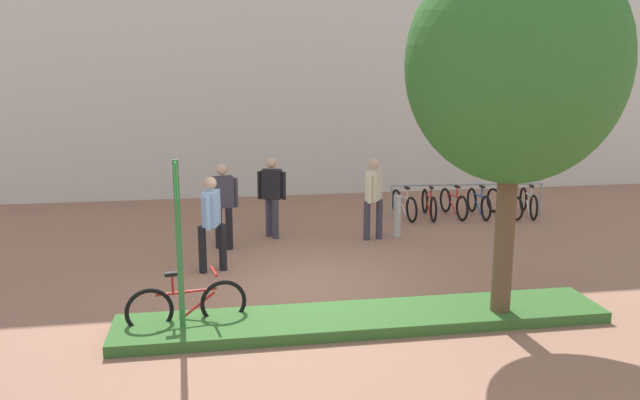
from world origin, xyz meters
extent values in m
plane|color=#936651|center=(0.00, 0.00, 0.00)|extent=(60.00, 60.00, 0.00)
cube|color=silver|center=(0.00, 8.34, 5.00)|extent=(28.00, 1.20, 10.00)
cube|color=#336028|center=(0.59, -1.54, 0.08)|extent=(7.00, 1.10, 0.16)
cylinder|color=brown|center=(2.56, -1.73, 1.24)|extent=(0.28, 0.28, 2.48)
ellipsoid|color=#2D6628|center=(2.56, -1.73, 3.65)|extent=(2.94, 2.94, 3.23)
cylinder|color=#2D7238|center=(-1.94, -1.54, 1.22)|extent=(0.08, 0.08, 2.44)
cube|color=#198C33|center=(-1.94, -1.54, 2.16)|extent=(0.05, 0.36, 0.52)
cube|color=white|center=(-1.94, -1.54, 2.16)|extent=(0.05, 0.30, 0.44)
torus|color=black|center=(-2.39, -1.39, 0.33)|extent=(0.66, 0.17, 0.66)
torus|color=black|center=(-1.38, -1.22, 0.33)|extent=(0.66, 0.17, 0.66)
cylinder|color=red|center=(-1.88, -1.31, 0.55)|extent=(0.83, 0.18, 0.04)
cylinder|color=red|center=(-1.79, -1.29, 0.30)|extent=(0.60, 0.14, 0.44)
cylinder|color=red|center=(-2.07, -1.34, 0.67)|extent=(0.04, 0.04, 0.28)
cube|color=black|center=(-2.07, -1.34, 0.83)|extent=(0.21, 0.11, 0.05)
cylinder|color=red|center=(-1.50, -1.24, 0.81)|extent=(0.11, 0.42, 0.04)
cylinder|color=#99999E|center=(2.71, 4.65, 0.40)|extent=(0.06, 0.06, 0.80)
cylinder|color=#99999E|center=(6.39, 4.32, 0.40)|extent=(0.06, 0.06, 0.80)
cylinder|color=#99999E|center=(4.55, 4.49, 0.80)|extent=(3.69, 0.39, 0.06)
torus|color=black|center=(3.06, 4.14, 0.30)|extent=(0.12, 0.61, 0.61)
torus|color=black|center=(2.96, 5.07, 0.30)|extent=(0.12, 0.61, 0.61)
cylinder|color=silver|center=(3.01, 4.61, 0.51)|extent=(0.11, 0.77, 0.03)
cylinder|color=silver|center=(3.00, 4.70, 0.27)|extent=(0.09, 0.56, 0.40)
cylinder|color=silver|center=(3.03, 4.44, 0.62)|extent=(0.03, 0.03, 0.26)
cube|color=black|center=(3.03, 4.44, 0.76)|extent=(0.09, 0.19, 0.05)
cylinder|color=silver|center=(2.97, 4.96, 0.75)|extent=(0.39, 0.08, 0.04)
torus|color=black|center=(3.58, 4.09, 0.30)|extent=(0.12, 0.61, 0.61)
torus|color=black|center=(3.68, 5.02, 0.30)|extent=(0.12, 0.61, 0.61)
cylinder|color=red|center=(3.63, 4.55, 0.51)|extent=(0.12, 0.77, 0.03)
cylinder|color=red|center=(3.64, 4.65, 0.27)|extent=(0.09, 0.56, 0.40)
cylinder|color=red|center=(3.61, 4.39, 0.62)|extent=(0.03, 0.03, 0.26)
cube|color=black|center=(3.61, 4.39, 0.76)|extent=(0.09, 0.19, 0.05)
cylinder|color=red|center=(3.67, 4.91, 0.75)|extent=(0.39, 0.08, 0.04)
torus|color=black|center=(4.28, 4.09, 0.30)|extent=(0.10, 0.61, 0.61)
torus|color=black|center=(4.21, 5.02, 0.30)|extent=(0.10, 0.61, 0.61)
cylinder|color=red|center=(4.25, 4.56, 0.51)|extent=(0.09, 0.77, 0.03)
cylinder|color=red|center=(4.24, 4.65, 0.27)|extent=(0.07, 0.56, 0.40)
cylinder|color=red|center=(4.26, 4.39, 0.62)|extent=(0.03, 0.03, 0.26)
cube|color=black|center=(4.26, 4.39, 0.76)|extent=(0.09, 0.19, 0.05)
cylinder|color=red|center=(4.22, 4.91, 0.75)|extent=(0.39, 0.06, 0.04)
torus|color=black|center=(4.84, 4.00, 0.30)|extent=(0.08, 0.61, 0.61)
torus|color=black|center=(4.87, 4.94, 0.30)|extent=(0.08, 0.61, 0.61)
cylinder|color=#194CA5|center=(4.86, 4.47, 0.51)|extent=(0.06, 0.77, 0.03)
cylinder|color=#194CA5|center=(4.86, 4.57, 0.27)|extent=(0.05, 0.56, 0.40)
cylinder|color=#194CA5|center=(4.85, 4.30, 0.62)|extent=(0.03, 0.03, 0.26)
cube|color=black|center=(4.85, 4.30, 0.76)|extent=(0.08, 0.19, 0.05)
cylinder|color=#194CA5|center=(4.87, 4.83, 0.75)|extent=(0.39, 0.05, 0.04)
torus|color=black|center=(5.53, 3.90, 0.30)|extent=(0.14, 0.61, 0.61)
torus|color=black|center=(5.40, 4.83, 0.30)|extent=(0.14, 0.61, 0.61)
cylinder|color=silver|center=(5.47, 4.36, 0.51)|extent=(0.14, 0.77, 0.03)
cylinder|color=silver|center=(5.45, 4.45, 0.27)|extent=(0.11, 0.56, 0.40)
cylinder|color=silver|center=(5.49, 4.19, 0.62)|extent=(0.03, 0.03, 0.26)
cube|color=black|center=(5.49, 4.19, 0.76)|extent=(0.10, 0.19, 0.05)
cylinder|color=silver|center=(5.42, 4.72, 0.75)|extent=(0.39, 0.09, 0.04)
torus|color=black|center=(5.99, 3.88, 0.30)|extent=(0.18, 0.61, 0.61)
torus|color=black|center=(6.18, 4.80, 0.30)|extent=(0.18, 0.61, 0.61)
cylinder|color=silver|center=(6.08, 4.34, 0.51)|extent=(0.19, 0.76, 0.03)
cylinder|color=silver|center=(6.10, 4.43, 0.27)|extent=(0.15, 0.55, 0.40)
cylinder|color=silver|center=(6.05, 4.18, 0.62)|extent=(0.03, 0.03, 0.26)
cube|color=black|center=(6.05, 4.18, 0.76)|extent=(0.11, 0.20, 0.05)
cylinder|color=silver|center=(6.16, 4.69, 0.75)|extent=(0.39, 0.12, 0.04)
cylinder|color=#ADADB2|center=(2.36, 2.95, 0.45)|extent=(0.16, 0.16, 0.90)
cylinder|color=#383342|center=(-0.33, 3.46, 0.42)|extent=(0.14, 0.14, 0.85)
cylinder|color=#383342|center=(-0.21, 3.24, 0.42)|extent=(0.14, 0.14, 0.85)
cube|color=black|center=(-0.27, 3.35, 1.16)|extent=(0.45, 0.34, 0.62)
cylinder|color=black|center=(-0.52, 3.42, 1.13)|extent=(0.09, 0.09, 0.59)
cylinder|color=black|center=(-0.02, 3.28, 1.13)|extent=(0.09, 0.09, 0.59)
sphere|color=tan|center=(-0.27, 3.35, 1.61)|extent=(0.22, 0.22, 0.22)
cylinder|color=#383342|center=(1.67, 2.82, 0.42)|extent=(0.14, 0.14, 0.85)
cylinder|color=#383342|center=(1.95, 2.86, 0.42)|extent=(0.14, 0.14, 0.85)
cube|color=beige|center=(1.81, 2.84, 1.16)|extent=(0.42, 0.47, 0.62)
cylinder|color=beige|center=(1.67, 2.62, 1.13)|extent=(0.09, 0.09, 0.59)
cylinder|color=beige|center=(1.95, 3.06, 1.13)|extent=(0.09, 0.09, 0.59)
sphere|color=tan|center=(1.81, 2.84, 1.61)|extent=(0.22, 0.22, 0.22)
cylinder|color=black|center=(-1.35, 1.27, 0.42)|extent=(0.14, 0.14, 0.85)
cylinder|color=black|center=(-1.71, 1.17, 0.42)|extent=(0.14, 0.14, 0.85)
cube|color=#8CB2E5|center=(-1.53, 1.22, 1.16)|extent=(0.33, 0.45, 0.62)
cylinder|color=#8CB2E5|center=(-1.47, 1.48, 1.13)|extent=(0.09, 0.09, 0.59)
cylinder|color=#8CB2E5|center=(-1.59, 0.97, 1.13)|extent=(0.09, 0.09, 0.59)
sphere|color=tan|center=(-1.53, 1.22, 1.61)|extent=(0.22, 0.22, 0.22)
cylinder|color=black|center=(-1.41, 2.72, 0.42)|extent=(0.14, 0.14, 0.85)
cylinder|color=black|center=(-1.20, 2.59, 0.42)|extent=(0.14, 0.14, 0.85)
cube|color=#383342|center=(-1.30, 2.66, 1.16)|extent=(0.44, 0.32, 0.62)
cylinder|color=#383342|center=(-1.56, 2.60, 1.13)|extent=(0.09, 0.09, 0.59)
cylinder|color=#383342|center=(-1.05, 2.71, 1.13)|extent=(0.09, 0.09, 0.59)
sphere|color=tan|center=(-1.30, 2.66, 1.61)|extent=(0.22, 0.22, 0.22)
camera|label=1|loc=(-1.43, -9.91, 3.65)|focal=36.01mm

